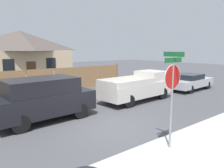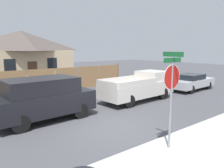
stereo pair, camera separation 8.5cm
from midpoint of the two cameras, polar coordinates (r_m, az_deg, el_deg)
The scene contains 8 objects.
ground_plane at distance 9.31m, azimuth -0.41°, elevation -11.12°, with size 80.00×80.00×0.00m, color #47474C.
sidewalk_strip at distance 7.10m, azimuth 18.95°, elevation -18.44°, with size 36.00×3.20×0.01m.
wooden_fence at distance 16.68m, azimuth -18.17°, elevation 0.69°, with size 14.49×0.12×1.88m.
house at distance 25.45m, azimuth -22.86°, elevation 7.21°, with size 9.68×6.79×5.12m.
red_suv at distance 10.37m, azimuth -17.85°, elevation -3.47°, with size 4.54×2.29×1.94m.
orange_pickup at distance 13.84m, azimuth 6.95°, elevation -0.67°, with size 5.19×2.13×1.78m.
parked_sedan at distance 18.28m, azimuth 19.44°, elevation 0.64°, with size 4.46×2.08×1.28m.
stop_sign at distance 7.15m, azimuth 15.15°, elevation -0.07°, with size 0.84×0.76×3.14m.
Camera 1 is at (-5.44, -6.83, 3.24)m, focal length 35.00 mm.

